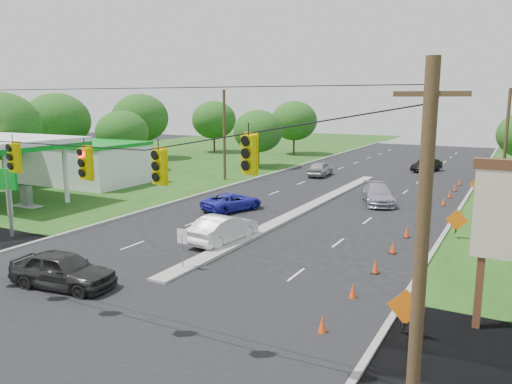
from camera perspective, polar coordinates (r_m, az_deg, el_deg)
The scene contains 38 objects.
ground at distance 20.26m, azimuth -18.74°, elevation -13.54°, with size 160.00×160.00×0.00m, color black.
grass_left at distance 55.11m, azimuth -25.02°, elevation 1.14°, with size 40.00×160.00×0.06m, color #1E4714.
cross_street at distance 20.26m, azimuth -18.74°, elevation -13.54°, with size 160.00×14.00×0.02m, color black.
curb_left at distance 49.35m, azimuth -1.21°, elevation 1.15°, with size 0.25×110.00×0.16m, color gray.
curb_right at distance 43.32m, azimuth 22.76°, elevation -1.01°, with size 0.25×110.00×0.16m, color gray.
median at distance 37.04m, azimuth 5.58°, elevation -2.08°, with size 1.00×34.00×0.18m, color gray.
median_sign at distance 23.95m, azimuth -8.43°, elevation -5.59°, with size 0.55×0.06×2.05m.
signal_span at distance 18.23m, azimuth -22.06°, elevation -0.05°, with size 25.60×0.32×9.00m.
utility_pole_far_left at distance 50.04m, azimuth -3.64°, elevation 6.45°, with size 0.28×0.28×9.00m, color #422D1C.
utility_pole_far_right at distance 47.55m, azimuth 26.64°, elevation 5.14°, with size 0.28×0.28×9.00m, color #422D1C.
gas_station at distance 50.00m, azimuth -20.63°, elevation 3.58°, with size 18.40×19.70×5.20m.
cone_0 at distance 18.13m, azimuth 7.58°, elevation -14.79°, with size 0.32×0.32×0.70m, color #F34816.
cone_1 at distance 21.18m, azimuth 11.00°, elevation -11.05°, with size 0.32×0.32×0.70m, color #F34816.
cone_2 at distance 24.36m, azimuth 13.49°, elevation -8.25°, with size 0.32×0.32×0.70m, color #F34816.
cone_3 at distance 27.61m, azimuth 15.38°, elevation -6.09°, with size 0.32×0.32×0.70m, color #F34816.
cone_4 at distance 30.92m, azimuth 16.85°, elevation -4.38°, with size 0.32×0.32×0.70m, color #F34816.
cone_5 at distance 34.26m, azimuth 18.03°, elevation -3.00°, with size 0.32×0.32×0.70m, color #F34816.
cone_6 at distance 37.63m, azimuth 19.00°, elevation -1.87°, with size 0.32×0.32×0.70m, color #F34816.
cone_7 at distance 40.95m, azimuth 20.64°, elevation -1.00°, with size 0.32×0.32×0.70m, color #F34816.
cone_8 at distance 44.37m, azimuth 21.26°, elevation -0.19°, with size 0.32×0.32×0.70m, color #F34816.
cone_9 at distance 47.80m, azimuth 21.79°, elevation 0.50°, with size 0.32×0.32×0.70m, color #F34816.
cone_10 at distance 51.23m, azimuth 22.25°, elevation 1.10°, with size 0.32×0.32×0.70m, color #F34816.
work_sign_0 at distance 18.08m, azimuth 16.72°, elevation -12.66°, with size 1.27×0.58×1.37m.
work_sign_1 at distance 31.34m, azimuth 21.95°, elevation -3.10°, with size 1.27×0.58×1.37m.
work_sign_2 at distance 45.05m, azimuth 24.00°, elevation 0.73°, with size 1.27×0.58×1.37m.
tree_1 at distance 53.40m, azimuth -27.21°, elevation 6.73°, with size 7.56×7.56×8.82m.
tree_2 at distance 58.30m, azimuth -15.06°, elevation 6.53°, with size 5.88×5.88×6.86m.
tree_3 at distance 69.66m, azimuth -13.08°, elevation 8.25°, with size 7.56×7.56×8.82m.
tree_4 at distance 76.86m, azimuth -4.83°, elevation 8.21°, with size 6.72×6.72×7.84m.
tree_5 at distance 59.45m, azimuth 0.25°, elevation 6.97°, with size 5.88×5.88×6.86m.
tree_6 at distance 73.77m, azimuth 4.39°, elevation 8.12°, with size 6.72×6.72×7.84m.
tree_14 at distance 62.66m, azimuth -21.77°, elevation 7.54°, with size 7.56×7.56×8.82m.
black_sedan at distance 23.38m, azimuth -21.22°, elevation -8.29°, with size 1.92×4.77×1.63m, color #242424.
white_sedan at distance 28.64m, azimuth -3.78°, elevation -4.19°, with size 1.69×4.85×1.60m, color white.
blue_pickup at distance 36.72m, azimuth -2.72°, elevation -1.11°, with size 2.18×4.72×1.31m, color #2525AB.
silver_car_far at distance 40.12m, azimuth 13.78°, elevation -0.25°, with size 2.12×5.22×1.52m, color #9592A5.
silver_car_oncoming at distance 53.52m, azimuth 7.35°, elevation 2.64°, with size 1.83×4.56×1.55m, color #9A9A9B.
dark_car_receding at distance 59.64m, azimuth 18.92°, elevation 2.92°, with size 1.54×4.40×1.45m, color black.
Camera 1 is at (13.84, -12.39, 8.09)m, focal length 35.00 mm.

